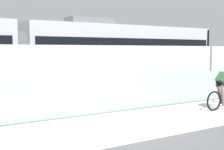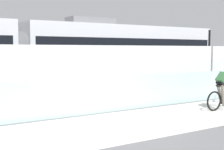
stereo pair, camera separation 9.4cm
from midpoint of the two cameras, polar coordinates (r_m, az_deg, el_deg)
ground_plane at (r=9.06m, az=1.48°, el=-9.30°), size 200.00×200.00×0.00m
bike_path_deck at (r=9.06m, az=1.48°, el=-9.26°), size 32.00×3.20×0.01m
glass_parapet at (r=10.51m, az=-3.99°, el=-3.89°), size 32.00×0.05×1.24m
concrete_barrier_wall at (r=12.07m, az=-7.94°, el=-0.13°), size 32.00×0.36×2.37m
tram_rail_near at (r=14.50m, az=-11.79°, el=-4.06°), size 32.00×0.08×0.01m
tram_rail_far at (r=15.85m, az=-13.53°, el=-3.34°), size 32.00×0.08×0.01m
tram at (r=14.70m, az=-16.97°, el=3.35°), size 22.56×2.54×3.81m
cyclist_on_bike at (r=11.98m, az=20.18°, el=-2.25°), size 1.77×0.58×1.61m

